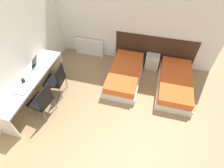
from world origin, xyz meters
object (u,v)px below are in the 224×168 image
object	(u,v)px
bed_near_window	(125,74)
nightstand	(152,62)
chair_near_laptop	(57,79)
chair_near_notebook	(42,100)
laptop	(38,65)
bed_near_door	(175,83)

from	to	relation	value
bed_near_window	nightstand	distance (m)	1.04
bed_near_window	chair_near_laptop	size ratio (longest dim) A/B	2.00
chair_near_notebook	chair_near_laptop	bearing A→B (deg)	97.22
bed_near_window	nightstand	world-z (taller)	nightstand
laptop	bed_near_window	bearing A→B (deg)	19.69
bed_near_window	nightstand	bearing A→B (deg)	45.97
bed_near_door	chair_near_laptop	world-z (taller)	chair_near_laptop
nightstand	laptop	xyz separation A→B (m)	(-2.87, -1.67, 0.62)
bed_near_window	bed_near_door	xyz separation A→B (m)	(1.45, 0.00, 0.00)
chair_near_notebook	bed_near_door	bearing A→B (deg)	36.40
bed_near_door	chair_near_notebook	xyz separation A→B (m)	(-3.11, -1.73, 0.32)
nightstand	chair_near_notebook	xyz separation A→B (m)	(-2.38, -2.48, 0.29)
bed_near_window	bed_near_door	size ratio (longest dim) A/B	1.00
nightstand	chair_near_laptop	world-z (taller)	chair_near_laptop
bed_near_door	laptop	size ratio (longest dim) A/B	5.86
chair_near_laptop	bed_near_door	bearing A→B (deg)	12.90
laptop	bed_near_door	bearing A→B (deg)	10.78
bed_near_door	laptop	bearing A→B (deg)	-165.59
chair_near_notebook	laptop	bearing A→B (deg)	128.23
chair_near_notebook	laptop	xyz separation A→B (m)	(-0.49, 0.81, 0.33)
bed_near_window	bed_near_door	bearing A→B (deg)	0.00
bed_near_door	laptop	xyz separation A→B (m)	(-3.59, -0.92, 0.65)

